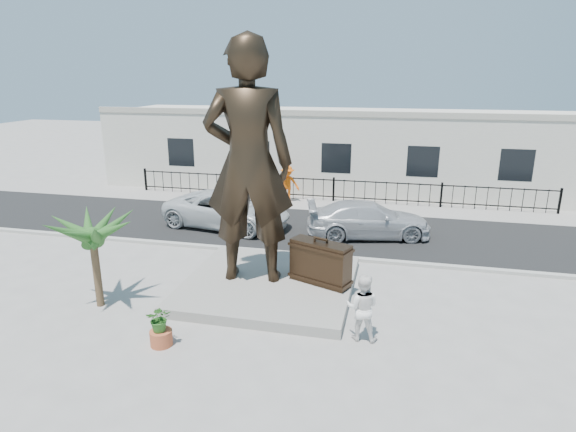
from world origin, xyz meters
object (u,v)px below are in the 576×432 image
Objects in this scene: suitcase at (320,263)px; car_white at (227,210)px; statue at (248,163)px; tourist at (362,307)px.

suitcase is 0.34× the size of car_white.
statue is 4.19× the size of tourist.
suitcase is 2.93m from tourist.
suitcase reaches higher than car_white.
tourist reaches higher than suitcase.
suitcase is (2.23, 0.06, -3.02)m from statue.
statue reaches higher than car_white.
tourist is (3.72, -2.46, -3.11)m from statue.
tourist is at bearing -131.28° from car_white.
suitcase is at bearing -128.10° from car_white.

